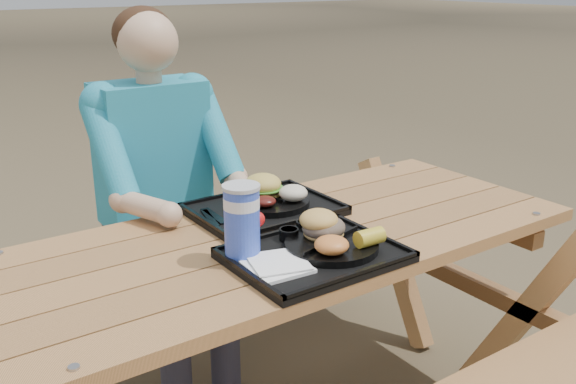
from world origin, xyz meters
TOP-DOWN VIEW (x-y plane):
  - picnic_table at (0.00, 0.00)m, footprint 1.80×1.49m
  - tray_near at (-0.05, -0.20)m, footprint 0.45×0.35m
  - tray_far at (0.03, 0.18)m, footprint 0.45×0.35m
  - plate_near at (0.00, -0.20)m, footprint 0.26×0.26m
  - plate_far at (0.06, 0.19)m, footprint 0.26×0.26m
  - napkin_stack at (-0.19, -0.22)m, footprint 0.16×0.16m
  - soda_cup at (-0.22, -0.11)m, footprint 0.09×0.09m
  - condiment_bbq at (-0.06, -0.08)m, footprint 0.06×0.06m
  - condiment_mustard at (0.02, -0.06)m, footprint 0.06×0.06m
  - sandwich at (0.02, -0.15)m, footprint 0.12×0.12m
  - mac_cheese at (-0.04, -0.26)m, footprint 0.09×0.09m
  - corn_cob at (0.08, -0.28)m, footprint 0.08×0.08m
  - cutlery_far at (-0.14, 0.20)m, footprint 0.03×0.15m
  - burger at (0.06, 0.24)m, footprint 0.13×0.13m
  - baked_beans at (0.01, 0.14)m, footprint 0.07×0.07m
  - potato_salad at (0.12, 0.14)m, footprint 0.09×0.09m
  - diner at (-0.14, 0.66)m, footprint 0.48×0.84m

SIDE VIEW (x-z plane):
  - picnic_table at x=0.00m, z-range 0.00..0.75m
  - diner at x=-0.14m, z-range 0.00..1.28m
  - tray_near at x=-0.05m, z-range 0.75..0.77m
  - tray_far at x=0.03m, z-range 0.75..0.77m
  - cutlery_far at x=-0.14m, z-range 0.77..0.78m
  - napkin_stack at x=-0.19m, z-range 0.77..0.79m
  - plate_near at x=0.00m, z-range 0.77..0.79m
  - plate_far at x=0.06m, z-range 0.77..0.79m
  - condiment_mustard at x=0.02m, z-range 0.77..0.80m
  - condiment_bbq at x=-0.06m, z-range 0.77..0.80m
  - baked_beans at x=0.01m, z-range 0.79..0.82m
  - mac_cheese at x=-0.04m, z-range 0.79..0.84m
  - corn_cob at x=0.08m, z-range 0.79..0.84m
  - potato_salad at x=0.12m, z-range 0.79..0.84m
  - burger at x=0.06m, z-range 0.79..0.90m
  - sandwich at x=0.02m, z-range 0.79..0.91m
  - soda_cup at x=-0.22m, z-range 0.77..0.96m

